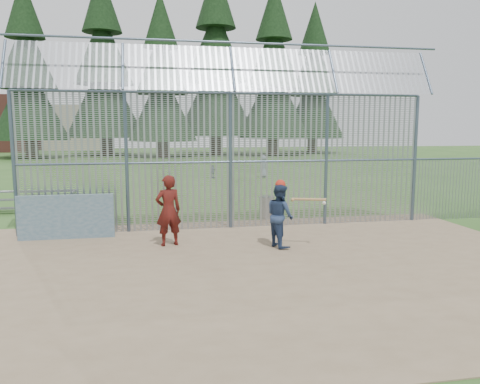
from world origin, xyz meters
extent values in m
plane|color=#2D511E|center=(0.00, 0.00, 0.00)|extent=(120.00, 120.00, 0.00)
cube|color=#756047|center=(0.00, -0.50, 0.01)|extent=(14.00, 10.00, 0.02)
cube|color=#38566B|center=(-4.60, 2.90, 0.62)|extent=(2.50, 0.12, 1.20)
imported|color=navy|center=(0.83, 1.00, 0.82)|extent=(0.80, 0.91, 1.60)
imported|color=maroon|center=(-1.92, 1.65, 0.92)|extent=(0.74, 0.57, 1.81)
imported|color=slate|center=(4.34, 17.19, 0.68)|extent=(0.78, 0.77, 1.36)
imported|color=slate|center=(1.34, 17.62, 0.40)|extent=(0.49, 0.46, 0.81)
sphere|color=#B32617|center=(0.83, 1.00, 1.60)|extent=(0.26, 0.26, 0.26)
cylinder|color=#AA7F4C|center=(1.53, 0.85, 1.23)|extent=(0.83, 0.33, 0.07)
sphere|color=#AA7F4C|center=(1.10, 0.85, 1.23)|extent=(0.09, 0.09, 0.09)
sphere|color=white|center=(1.86, 0.66, 1.16)|extent=(0.09, 0.09, 0.09)
cylinder|color=gray|center=(1.43, 4.73, 0.35)|extent=(0.52, 0.52, 0.70)
cylinder|color=#9EA0A5|center=(1.43, 4.73, 0.72)|extent=(0.56, 0.56, 0.05)
sphere|color=#9EA0A5|center=(1.43, 4.73, 0.77)|extent=(0.10, 0.10, 0.10)
cube|color=slate|center=(-6.54, 7.25, 0.20)|extent=(3.00, 0.25, 0.05)
cube|color=slate|center=(-6.54, 7.60, 0.45)|extent=(3.00, 0.25, 0.05)
cube|color=slate|center=(-6.54, 7.95, 0.70)|extent=(3.00, 0.25, 0.05)
cube|color=gray|center=(-5.14, 7.60, 0.35)|extent=(0.06, 0.90, 0.70)
cylinder|color=#47566B|center=(-6.00, 3.50, 2.00)|extent=(0.10, 0.10, 4.00)
cylinder|color=#47566B|center=(-3.00, 3.50, 2.00)|extent=(0.10, 0.10, 4.00)
cylinder|color=#47566B|center=(0.00, 3.50, 2.00)|extent=(0.10, 0.10, 4.00)
cylinder|color=#47566B|center=(3.00, 3.50, 2.00)|extent=(0.10, 0.10, 4.00)
cylinder|color=#47566B|center=(6.00, 3.50, 2.00)|extent=(0.10, 0.10, 4.00)
cylinder|color=#47566B|center=(0.00, 3.50, 4.00)|extent=(12.00, 0.07, 0.07)
cylinder|color=#47566B|center=(0.00, 3.50, 2.00)|extent=(12.00, 0.06, 0.06)
cube|color=gray|center=(0.00, 3.50, 2.00)|extent=(12.00, 0.02, 4.00)
cube|color=gray|center=(0.00, 3.12, 4.65)|extent=(12.00, 0.77, 1.31)
cylinder|color=#47566B|center=(6.00, 3.50, 1.00)|extent=(0.08, 0.08, 2.00)
cylinder|color=#332319|center=(-14.00, 40.00, 1.53)|extent=(1.19, 1.19, 3.06)
cone|color=black|center=(-14.00, 40.00, 10.20)|extent=(7.48, 7.48, 13.94)
cylinder|color=#332319|center=(-7.00, 43.00, 1.71)|extent=(1.33, 1.33, 3.42)
cone|color=black|center=(-7.00, 43.00, 11.40)|extent=(8.36, 8.36, 15.58)
cylinder|color=#332319|center=(-1.00, 39.00, 1.44)|extent=(1.12, 1.12, 2.88)
cone|color=black|center=(-1.00, 39.00, 9.60)|extent=(7.04, 7.04, 13.12)
cylinder|color=#332319|center=(5.00, 42.00, 1.80)|extent=(1.40, 1.40, 3.60)
cone|color=black|center=(5.00, 42.00, 12.00)|extent=(8.80, 8.80, 16.40)
cylinder|color=#332319|center=(11.00, 40.00, 1.62)|extent=(1.26, 1.26, 3.24)
cone|color=black|center=(11.00, 40.00, 10.80)|extent=(7.92, 7.92, 14.76)
cylinder|color=#332319|center=(17.00, 44.00, 1.53)|extent=(1.19, 1.19, 3.06)
cone|color=black|center=(17.00, 44.00, 10.20)|extent=(7.48, 7.48, 13.94)
cube|color=#B2A58C|center=(-12.00, 58.00, 3.00)|extent=(8.00, 7.00, 6.00)
camera|label=1|loc=(-2.33, -10.15, 3.01)|focal=35.00mm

